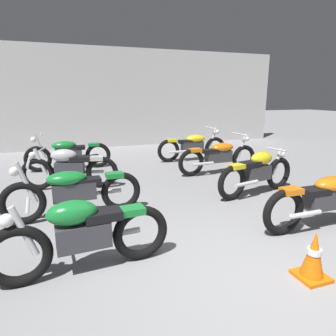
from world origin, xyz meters
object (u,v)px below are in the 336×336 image
at_px(motorcycle_right_row_1, 258,172).
at_px(motorcycle_left_row_3, 68,153).
at_px(motorcycle_left_row_0, 83,233).
at_px(motorcycle_right_row_0, 326,198).
at_px(motorcycle_left_row_1, 73,190).
at_px(motorcycle_right_row_2, 219,156).
at_px(motorcycle_left_row_2, 69,167).
at_px(traffic_cone, 314,256).
at_px(motorcycle_right_row_3, 193,145).

bearing_deg(motorcycle_right_row_1, motorcycle_left_row_3, 136.20).
relative_size(motorcycle_left_row_0, motorcycle_right_row_0, 0.91).
bearing_deg(motorcycle_left_row_1, motorcycle_right_row_2, 25.28).
distance_m(motorcycle_left_row_3, motorcycle_right_row_2, 3.90).
height_order(motorcycle_left_row_0, motorcycle_left_row_2, same).
relative_size(motorcycle_left_row_2, motorcycle_left_row_3, 0.90).
relative_size(motorcycle_right_row_0, traffic_cone, 4.02).
xyz_separation_m(motorcycle_right_row_2, motorcycle_right_row_3, (0.00, 1.61, 0.00)).
distance_m(motorcycle_left_row_1, motorcycle_right_row_2, 3.89).
height_order(motorcycle_left_row_2, motorcycle_right_row_0, motorcycle_right_row_0).
distance_m(motorcycle_left_row_0, motorcycle_right_row_2, 4.79).
distance_m(motorcycle_left_row_3, motorcycle_right_row_0, 6.04).
xyz_separation_m(motorcycle_left_row_1, motorcycle_right_row_0, (3.49, -1.60, 0.00)).
bearing_deg(motorcycle_right_row_0, motorcycle_left_row_3, 125.50).
xyz_separation_m(motorcycle_left_row_0, motorcycle_left_row_3, (-0.05, 4.93, -0.01)).
height_order(motorcycle_left_row_1, motorcycle_right_row_2, same).
xyz_separation_m(motorcycle_left_row_1, motorcycle_left_row_3, (-0.02, 3.31, 0.00)).
bearing_deg(traffic_cone, motorcycle_left_row_2, 119.60).
height_order(motorcycle_left_row_1, motorcycle_right_row_0, same).
distance_m(motorcycle_left_row_2, motorcycle_right_row_0, 4.74).
xyz_separation_m(motorcycle_left_row_1, motorcycle_left_row_2, (-0.02, 1.58, 0.01)).
bearing_deg(motorcycle_left_row_3, motorcycle_right_row_0, -54.50).
bearing_deg(motorcycle_right_row_0, motorcycle_right_row_3, 89.57).
distance_m(motorcycle_right_row_1, motorcycle_right_row_2, 1.67).
height_order(motorcycle_right_row_1, traffic_cone, motorcycle_right_row_1).
bearing_deg(motorcycle_left_row_0, motorcycle_left_row_2, 91.12).
xyz_separation_m(motorcycle_left_row_0, motorcycle_left_row_1, (-0.04, 1.62, -0.01)).
xyz_separation_m(motorcycle_left_row_0, motorcycle_left_row_2, (-0.06, 3.20, 0.00)).
height_order(motorcycle_left_row_2, motorcycle_right_row_1, same).
bearing_deg(motorcycle_right_row_0, motorcycle_right_row_2, 89.43).
height_order(motorcycle_left_row_2, motorcycle_right_row_2, motorcycle_right_row_2).
bearing_deg(motorcycle_right_row_3, motorcycle_left_row_2, -154.58).
bearing_deg(motorcycle_right_row_3, motorcycle_right_row_2, -90.15).
bearing_deg(motorcycle_right_row_1, motorcycle_right_row_0, -88.47).
bearing_deg(motorcycle_right_row_3, motorcycle_right_row_1, -91.39).
xyz_separation_m(motorcycle_left_row_2, motorcycle_right_row_0, (3.51, -3.18, -0.01)).
relative_size(motorcycle_left_row_2, motorcycle_right_row_3, 0.90).
relative_size(motorcycle_right_row_0, motorcycle_right_row_1, 1.11).
relative_size(motorcycle_left_row_1, motorcycle_right_row_3, 1.00).
relative_size(motorcycle_left_row_1, motorcycle_left_row_3, 1.00).
distance_m(motorcycle_left_row_2, motorcycle_right_row_3, 3.93).
bearing_deg(traffic_cone, motorcycle_left_row_3, 111.76).
xyz_separation_m(motorcycle_right_row_1, traffic_cone, (-1.12, -2.55, -0.20)).
relative_size(motorcycle_left_row_3, motorcycle_right_row_1, 1.11).
relative_size(motorcycle_right_row_1, motorcycle_right_row_3, 0.90).
height_order(motorcycle_left_row_0, motorcycle_left_row_1, motorcycle_left_row_1).
xyz_separation_m(motorcycle_right_row_0, motorcycle_right_row_3, (0.04, 4.87, 0.00)).
relative_size(motorcycle_left_row_1, motorcycle_right_row_1, 1.11).
xyz_separation_m(motorcycle_right_row_0, motorcycle_right_row_2, (0.03, 3.27, 0.00)).
bearing_deg(motorcycle_left_row_2, motorcycle_right_row_0, -42.19).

